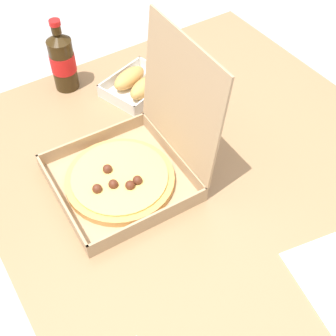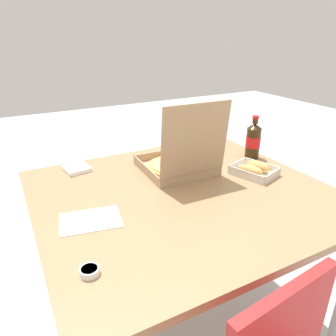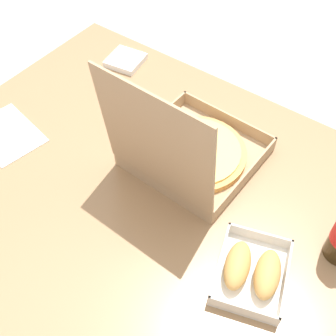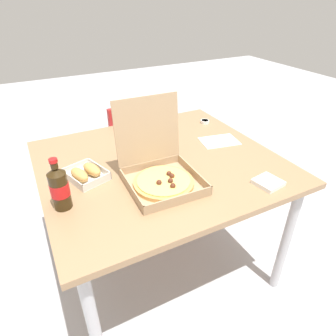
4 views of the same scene
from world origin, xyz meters
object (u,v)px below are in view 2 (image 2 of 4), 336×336
object	(u,v)px
bread_side_box	(254,169)
cola_bottle	(253,141)
napkin_pile	(77,169)
dipping_sauce_cup	(90,271)
paper_menu	(90,220)
pizza_box_open	(179,162)

from	to	relation	value
bread_side_box	cola_bottle	distance (m)	0.23
napkin_pile	dipping_sauce_cup	distance (m)	0.74
dipping_sauce_cup	bread_side_box	bearing A→B (deg)	-160.97
paper_menu	napkin_pile	world-z (taller)	napkin_pile
cola_bottle	dipping_sauce_cup	xyz separation A→B (m)	(0.99, 0.46, -0.08)
paper_menu	pizza_box_open	bearing A→B (deg)	-144.94
pizza_box_open	cola_bottle	xyz separation A→B (m)	(-0.43, 0.02, 0.04)
dipping_sauce_cup	cola_bottle	bearing A→B (deg)	-154.87
bread_side_box	dipping_sauce_cup	size ratio (longest dim) A/B	4.05
pizza_box_open	bread_side_box	xyz separation A→B (m)	(-0.29, 0.19, -0.02)
dipping_sauce_cup	napkin_pile	bearing A→B (deg)	-100.68
cola_bottle	paper_menu	size ratio (longest dim) A/B	1.07
cola_bottle	bread_side_box	bearing A→B (deg)	51.30
napkin_pile	dipping_sauce_cup	xyz separation A→B (m)	(0.14, 0.72, 0.00)
pizza_box_open	cola_bottle	size ratio (longest dim) A/B	1.59
cola_bottle	dipping_sauce_cup	distance (m)	1.09
bread_side_box	dipping_sauce_cup	xyz separation A→B (m)	(0.85, 0.29, -0.01)
pizza_box_open	napkin_pile	distance (m)	0.49
dipping_sauce_cup	pizza_box_open	bearing A→B (deg)	-139.10
pizza_box_open	paper_menu	xyz separation A→B (m)	(0.48, 0.22, -0.05)
cola_bottle	paper_menu	bearing A→B (deg)	12.26
paper_menu	cola_bottle	bearing A→B (deg)	-157.03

